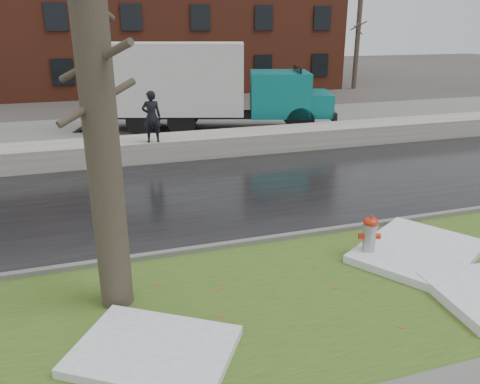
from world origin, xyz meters
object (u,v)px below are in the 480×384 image
object	(u,v)px
tree	(98,107)
box_truck	(203,85)
fire_hydrant	(369,235)
worker	(152,117)

from	to	relation	value
tree	box_truck	world-z (taller)	tree
fire_hydrant	worker	xyz separation A→B (m)	(-3.12, 8.42, 1.10)
tree	worker	xyz separation A→B (m)	(1.84, 8.53, -1.74)
tree	box_truck	xyz separation A→B (m)	(4.79, 13.30, -1.34)
fire_hydrant	worker	bearing A→B (deg)	127.67
fire_hydrant	tree	world-z (taller)	tree
tree	worker	world-z (taller)	tree
box_truck	worker	distance (m)	5.63
box_truck	worker	size ratio (longest dim) A/B	6.59
fire_hydrant	box_truck	xyz separation A→B (m)	(-0.16, 13.19, 1.50)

